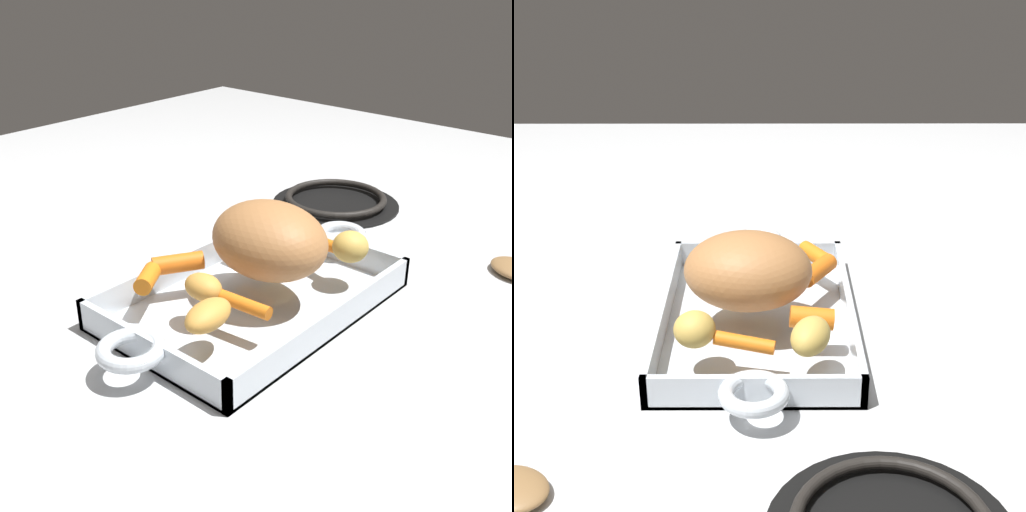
# 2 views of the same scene
# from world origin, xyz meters

# --- Properties ---
(ground_plane) EXTENTS (1.85, 1.85, 0.00)m
(ground_plane) POSITION_xyz_m (0.00, 0.00, 0.00)
(ground_plane) COLOR silver
(roasting_dish) EXTENTS (0.43, 0.23, 0.04)m
(roasting_dish) POSITION_xyz_m (0.00, 0.00, 0.01)
(roasting_dish) COLOR silver
(roasting_dish) RESTS_ON ground_plane
(pork_roast) EXTENTS (0.13, 0.15, 0.09)m
(pork_roast) POSITION_xyz_m (-0.02, 0.01, 0.08)
(pork_roast) COLOR #AB7141
(pork_roast) RESTS_ON roasting_dish
(baby_carrot_northeast) EXTENTS (0.02, 0.05, 0.03)m
(baby_carrot_northeast) POSITION_xyz_m (-0.07, -0.06, 0.05)
(baby_carrot_northeast) COLOR orange
(baby_carrot_northeast) RESTS_ON roasting_dish
(baby_carrot_northwest) EXTENTS (0.05, 0.04, 0.02)m
(baby_carrot_northwest) POSITION_xyz_m (0.09, -0.07, 0.05)
(baby_carrot_northwest) COLOR orange
(baby_carrot_northwest) RESTS_ON roasting_dish
(baby_carrot_center_right) EXTENTS (0.06, 0.05, 0.02)m
(baby_carrot_center_right) POSITION_xyz_m (0.05, -0.08, 0.05)
(baby_carrot_center_right) COLOR orange
(baby_carrot_center_right) RESTS_ON roasting_dish
(baby_carrot_long) EXTENTS (0.02, 0.07, 0.02)m
(baby_carrot_long) POSITION_xyz_m (0.06, 0.04, 0.05)
(baby_carrot_long) COLOR orange
(baby_carrot_long) RESTS_ON roasting_dish
(baby_carrot_center_left) EXTENTS (0.03, 0.07, 0.02)m
(baby_carrot_center_left) POSITION_xyz_m (-0.11, 0.01, 0.05)
(baby_carrot_center_left) COLOR orange
(baby_carrot_center_left) RESTS_ON roasting_dish
(potato_halved) EXTENTS (0.03, 0.05, 0.03)m
(potato_halved) POSITION_xyz_m (0.07, -0.01, 0.05)
(potato_halved) COLOR gold
(potato_halved) RESTS_ON roasting_dish
(potato_golden_large) EXTENTS (0.07, 0.06, 0.04)m
(potato_golden_large) POSITION_xyz_m (-0.12, -0.06, 0.06)
(potato_golden_large) COLOR gold
(potato_golden_large) RESTS_ON roasting_dish
(potato_corner) EXTENTS (0.07, 0.04, 0.03)m
(potato_corner) POSITION_xyz_m (0.11, 0.04, 0.05)
(potato_corner) COLOR gold
(potato_corner) RESTS_ON roasting_dish
(potato_golden_small) EXTENTS (0.06, 0.06, 0.04)m
(potato_golden_small) POSITION_xyz_m (-0.11, 0.06, 0.06)
(potato_golden_small) COLOR gold
(potato_golden_small) RESTS_ON roasting_dish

